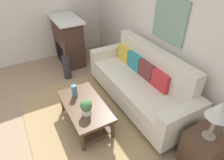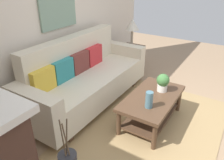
# 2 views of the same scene
# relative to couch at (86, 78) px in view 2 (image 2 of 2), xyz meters

# --- Properties ---
(ground_plane) EXTENTS (9.27, 9.27, 0.00)m
(ground_plane) POSITION_rel_couch_xyz_m (-0.07, -1.68, -0.43)
(ground_plane) COLOR #9E7F60
(wall_back) EXTENTS (5.27, 0.10, 2.70)m
(wall_back) POSITION_rel_couch_xyz_m (-0.07, 0.54, 0.92)
(wall_back) COLOR beige
(wall_back) RESTS_ON ground_plane
(area_rug) EXTENTS (2.50, 1.79, 0.01)m
(area_rug) POSITION_rel_couch_xyz_m (-0.07, -1.18, -0.43)
(area_rug) COLOR #A38456
(area_rug) RESTS_ON ground_plane
(couch) EXTENTS (2.38, 0.84, 1.08)m
(couch) POSITION_rel_couch_xyz_m (0.00, 0.00, 0.00)
(couch) COLOR beige
(couch) RESTS_ON ground_plane
(throw_pillow_mustard) EXTENTS (0.36, 0.12, 0.32)m
(throw_pillow_mustard) POSITION_rel_couch_xyz_m (-0.75, 0.12, 0.25)
(throw_pillow_mustard) COLOR gold
(throw_pillow_mustard) RESTS_ON couch
(throw_pillow_teal) EXTENTS (0.36, 0.12, 0.32)m
(throw_pillow_teal) POSITION_rel_couch_xyz_m (-0.38, 0.12, 0.25)
(throw_pillow_teal) COLOR teal
(throw_pillow_teal) RESTS_ON couch
(throw_pillow_maroon) EXTENTS (0.36, 0.12, 0.32)m
(throw_pillow_maroon) POSITION_rel_couch_xyz_m (-0.00, 0.12, 0.25)
(throw_pillow_maroon) COLOR brown
(throw_pillow_maroon) RESTS_ON couch
(throw_pillow_crimson) EXTENTS (0.36, 0.13, 0.32)m
(throw_pillow_crimson) POSITION_rel_couch_xyz_m (0.38, 0.12, 0.25)
(throw_pillow_crimson) COLOR red
(throw_pillow_crimson) RESTS_ON couch
(coffee_table) EXTENTS (1.10, 0.60, 0.43)m
(coffee_table) POSITION_rel_couch_xyz_m (0.04, -1.13, -0.12)
(coffee_table) COLOR #513826
(coffee_table) RESTS_ON ground_plane
(tabletop_vase) EXTENTS (0.10, 0.10, 0.22)m
(tabletop_vase) POSITION_rel_couch_xyz_m (-0.24, -1.19, 0.11)
(tabletop_vase) COLOR slate
(tabletop_vase) RESTS_ON coffee_table
(potted_plant_tabletop) EXTENTS (0.18, 0.18, 0.26)m
(potted_plant_tabletop) POSITION_rel_couch_xyz_m (0.26, -1.18, 0.14)
(potted_plant_tabletop) COLOR white
(potted_plant_tabletop) RESTS_ON coffee_table
(side_table) EXTENTS (0.44, 0.44, 0.56)m
(side_table) POSITION_rel_couch_xyz_m (1.49, -0.03, -0.15)
(side_table) COLOR #513826
(side_table) RESTS_ON ground_plane
(table_lamp) EXTENTS (0.28, 0.28, 0.57)m
(table_lamp) POSITION_rel_couch_xyz_m (1.49, -0.03, 0.56)
(table_lamp) COLOR gray
(table_lamp) RESTS_ON side_table
(floor_vase_branch_a) EXTENTS (0.05, 0.02, 0.36)m
(floor_vase_branch_a) POSITION_rel_couch_xyz_m (-1.46, -0.95, 0.30)
(floor_vase_branch_a) COLOR brown
(floor_vase_branch_a) RESTS_ON floor_vase
(floor_vase_branch_b) EXTENTS (0.03, 0.05, 0.36)m
(floor_vase_branch_b) POSITION_rel_couch_xyz_m (-1.49, -0.94, 0.30)
(floor_vase_branch_b) COLOR brown
(floor_vase_branch_b) RESTS_ON floor_vase
(floor_vase_branch_c) EXTENTS (0.05, 0.02, 0.36)m
(floor_vase_branch_c) POSITION_rel_couch_xyz_m (-1.49, -0.97, 0.30)
(floor_vase_branch_c) COLOR brown
(floor_vase_branch_c) RESTS_ON floor_vase
(framed_painting) EXTENTS (0.73, 0.03, 0.71)m
(framed_painting) POSITION_rel_couch_xyz_m (-0.00, 0.47, 1.11)
(framed_painting) COLOR gray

